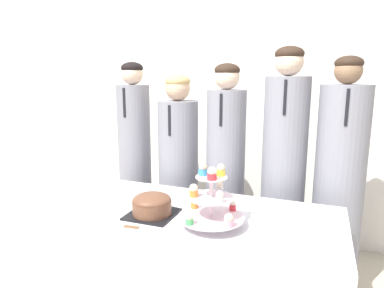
# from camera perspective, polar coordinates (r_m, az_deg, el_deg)

# --- Properties ---
(wall_back) EXTENTS (9.00, 0.06, 2.70)m
(wall_back) POSITION_cam_1_polar(r_m,az_deg,el_deg) (3.17, 9.90, 8.67)
(wall_back) COLOR silver
(wall_back) RESTS_ON ground_plane
(table) EXTENTS (1.56, 0.76, 0.73)m
(table) POSITION_cam_1_polar(r_m,az_deg,el_deg) (2.12, 1.12, -20.44)
(table) COLOR white
(table) RESTS_ON ground_plane
(round_cake) EXTENTS (0.25, 0.25, 0.12)m
(round_cake) POSITION_cam_1_polar(r_m,az_deg,el_deg) (1.92, -6.70, -9.97)
(round_cake) COLOR black
(round_cake) RESTS_ON table
(cake_knife) EXTENTS (0.27, 0.04, 0.01)m
(cake_knife) POSITION_cam_1_polar(r_m,az_deg,el_deg) (1.78, -8.58, -13.75)
(cake_knife) COLOR silver
(cake_knife) RESTS_ON table
(cupcake_stand) EXTENTS (0.34, 0.34, 0.33)m
(cupcake_stand) POSITION_cam_1_polar(r_m,az_deg,el_deg) (1.74, 3.19, -9.16)
(cupcake_stand) COLOR silver
(cupcake_stand) RESTS_ON table
(student_0) EXTENTS (0.26, 0.26, 1.59)m
(student_0) POSITION_cam_1_polar(r_m,az_deg,el_deg) (2.83, -9.44, -3.56)
(student_0) COLOR gray
(student_0) RESTS_ON ground_plane
(student_1) EXTENTS (0.31, 0.31, 1.49)m
(student_1) POSITION_cam_1_polar(r_m,az_deg,el_deg) (2.68, -2.29, -5.52)
(student_1) COLOR gray
(student_1) RESTS_ON ground_plane
(student_2) EXTENTS (0.28, 0.29, 1.57)m
(student_2) POSITION_cam_1_polar(r_m,az_deg,el_deg) (2.55, 5.55, -5.45)
(student_2) COLOR gray
(student_2) RESTS_ON ground_plane
(student_3) EXTENTS (0.30, 0.30, 1.67)m
(student_3) POSITION_cam_1_polar(r_m,az_deg,el_deg) (2.47, 14.96, -5.17)
(student_3) COLOR gray
(student_3) RESTS_ON ground_plane
(student_4) EXTENTS (0.32, 0.32, 1.60)m
(student_4) POSITION_cam_1_polar(r_m,az_deg,el_deg) (2.47, 23.22, -6.75)
(student_4) COLOR gray
(student_4) RESTS_ON ground_plane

